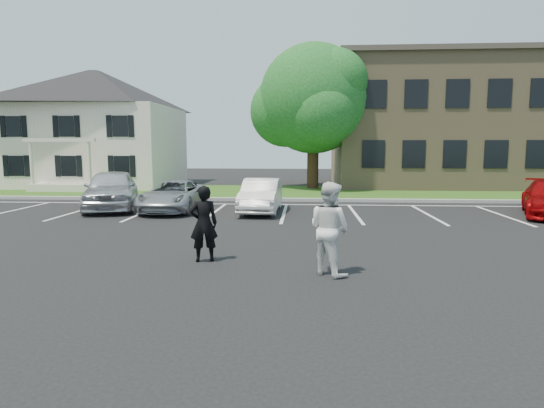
% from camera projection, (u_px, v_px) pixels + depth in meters
% --- Properties ---
extents(ground_plane, '(90.00, 90.00, 0.00)m').
position_uv_depth(ground_plane, '(269.00, 265.00, 10.11)').
color(ground_plane, black).
rests_on(ground_plane, ground).
extents(curb, '(40.00, 0.30, 0.15)m').
position_uv_depth(curb, '(288.00, 200.00, 21.98)').
color(curb, '#969690').
rests_on(curb, ground).
extents(grass_strip, '(44.00, 8.00, 0.08)m').
position_uv_depth(grass_strip, '(290.00, 192.00, 25.94)').
color(grass_strip, '#1D4E0F').
rests_on(grass_strip, ground).
extents(stall_lines, '(34.00, 5.36, 0.01)m').
position_uv_depth(stall_lines, '(319.00, 210.00, 18.87)').
color(stall_lines, silver).
rests_on(stall_lines, ground).
extents(house, '(10.30, 9.22, 7.60)m').
position_uv_depth(house, '(97.00, 129.00, 30.28)').
color(house, beige).
rests_on(house, ground).
extents(office_building, '(22.40, 10.40, 8.30)m').
position_uv_depth(office_building, '(502.00, 124.00, 30.41)').
color(office_building, '#957F59').
rests_on(office_building, ground).
extents(tree, '(7.80, 7.20, 8.80)m').
position_uv_depth(tree, '(315.00, 102.00, 27.56)').
color(tree, black).
rests_on(tree, ground).
extents(man_black_suit, '(0.73, 0.59, 1.75)m').
position_uv_depth(man_black_suit, '(204.00, 224.00, 10.36)').
color(man_black_suit, black).
rests_on(man_black_suit, ground).
extents(man_white_shirt, '(1.18, 1.17, 1.92)m').
position_uv_depth(man_white_shirt, '(329.00, 228.00, 9.29)').
color(man_white_shirt, white).
rests_on(man_white_shirt, ground).
extents(car_silver_west, '(3.33, 5.28, 1.68)m').
position_uv_depth(car_silver_west, '(112.00, 189.00, 19.13)').
color(car_silver_west, silver).
rests_on(car_silver_west, ground).
extents(car_silver_minivan, '(2.09, 4.51, 1.25)m').
position_uv_depth(car_silver_minivan, '(173.00, 196.00, 18.63)').
color(car_silver_minivan, '#A1A3A8').
rests_on(car_silver_minivan, ground).
extents(car_white_sedan, '(1.52, 4.11, 1.34)m').
position_uv_depth(car_white_sedan, '(261.00, 195.00, 18.29)').
color(car_white_sedan, silver).
rests_on(car_white_sedan, ground).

